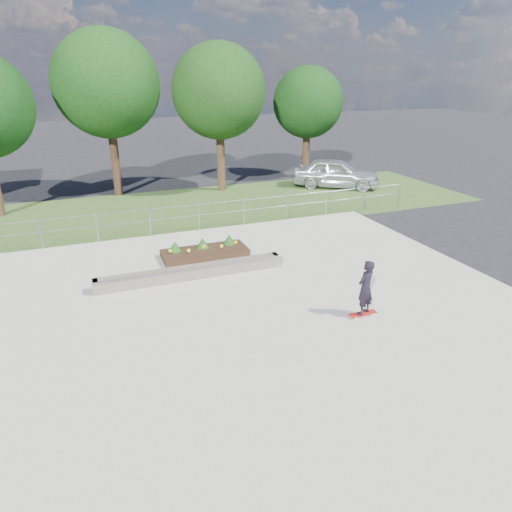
{
  "coord_description": "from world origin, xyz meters",
  "views": [
    {
      "loc": [
        -4.35,
        -10.18,
        6.15
      ],
      "look_at": [
        0.2,
        1.5,
        1.1
      ],
      "focal_mm": 32.0,
      "sensor_mm": 36.0,
      "label": 1
    }
  ],
  "objects_px": {
    "grind_ledge": "(192,272)",
    "skateboarder": "(365,288)",
    "parked_car": "(336,173)",
    "planter_bed": "(204,251)"
  },
  "relations": [
    {
      "from": "planter_bed",
      "to": "skateboarder",
      "type": "relative_size",
      "value": 1.87
    },
    {
      "from": "skateboarder",
      "to": "parked_car",
      "type": "xyz_separation_m",
      "value": [
        7.06,
        13.48,
        -0.07
      ]
    },
    {
      "from": "grind_ledge",
      "to": "skateboarder",
      "type": "bearing_deg",
      "value": -47.53
    },
    {
      "from": "planter_bed",
      "to": "skateboarder",
      "type": "height_order",
      "value": "skateboarder"
    },
    {
      "from": "grind_ledge",
      "to": "parked_car",
      "type": "height_order",
      "value": "parked_car"
    },
    {
      "from": "grind_ledge",
      "to": "parked_car",
      "type": "relative_size",
      "value": 1.24
    },
    {
      "from": "grind_ledge",
      "to": "parked_car",
      "type": "bearing_deg",
      "value": 41.19
    },
    {
      "from": "grind_ledge",
      "to": "skateboarder",
      "type": "distance_m",
      "value": 5.53
    },
    {
      "from": "parked_car",
      "to": "planter_bed",
      "type": "bearing_deg",
      "value": 162.04
    },
    {
      "from": "parked_car",
      "to": "grind_ledge",
      "type": "bearing_deg",
      "value": 165.29
    }
  ]
}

